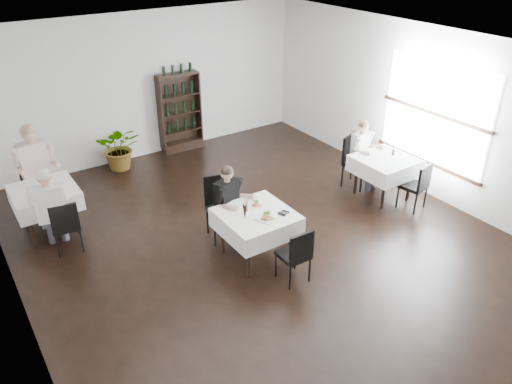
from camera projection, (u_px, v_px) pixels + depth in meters
room_shell at (274, 163)px, 7.06m from camera, size 9.00×9.00×9.00m
window_right at (435, 116)px, 8.76m from camera, size 0.06×2.30×1.85m
wine_shelf at (180, 113)px, 10.81m from camera, size 0.90×0.28×1.75m
main_table at (256, 222)px, 7.33m from camera, size 1.03×1.03×0.77m
left_table at (45, 197)px, 7.98m from camera, size 0.98×0.98×0.77m
right_table at (385, 166)px, 9.02m from camera, size 0.98×0.98×0.77m
potted_tree at (120, 147)px, 10.12m from camera, size 1.07×1.02×0.94m
main_chair_far at (221, 203)px, 7.89m from camera, size 0.56×0.56×1.03m
main_chair_near at (296, 253)px, 6.86m from camera, size 0.40×0.40×0.86m
left_chair_far at (37, 186)px, 8.54m from camera, size 0.46×0.46×0.91m
left_chair_near at (66, 224)px, 7.51m from camera, size 0.47×0.47×0.88m
right_chair_far at (354, 157)px, 9.45m from camera, size 0.59×0.59×1.00m
right_chair_near at (418, 184)px, 8.65m from camera, size 0.48×0.48×0.88m
diner_main at (231, 200)px, 7.58m from camera, size 0.57×0.61×1.34m
diner_left_far at (37, 166)px, 8.23m from camera, size 0.63×0.63×1.66m
diner_left_near at (50, 204)px, 7.36m from camera, size 0.59×0.62×1.45m
diner_right_far at (364, 149)px, 9.36m from camera, size 0.52×0.54×1.30m
plate_far at (256, 205)px, 7.44m from camera, size 0.23×0.23×0.07m
plate_near at (267, 217)px, 7.12m from camera, size 0.35×0.35×0.08m
pilsner_dark at (245, 212)px, 7.04m from camera, size 0.07×0.07×0.29m
pilsner_lager at (246, 207)px, 7.17m from camera, size 0.07×0.07×0.29m
coke_bottle at (245, 208)px, 7.18m from camera, size 0.07×0.07×0.26m
napkin_cutlery at (283, 213)px, 7.25m from camera, size 0.19×0.17×0.02m
pepper_mill at (393, 152)px, 9.04m from camera, size 0.05×0.05×0.11m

